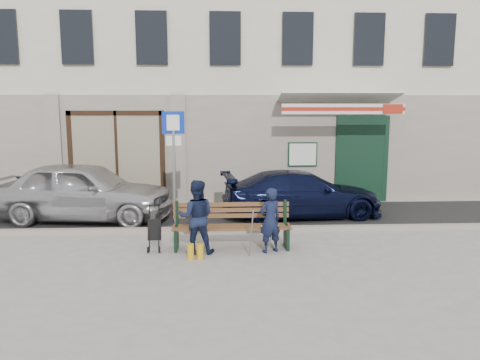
{
  "coord_description": "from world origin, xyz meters",
  "views": [
    {
      "loc": [
        -0.25,
        -8.96,
        2.86
      ],
      "look_at": [
        0.26,
        1.6,
        1.2
      ],
      "focal_mm": 35.0,
      "sensor_mm": 36.0,
      "label": 1
    }
  ],
  "objects": [
    {
      "name": "car_navy",
      "position": [
        1.96,
        2.96,
        0.61
      ],
      "size": [
        4.32,
        2.1,
        1.21
      ],
      "primitive_type": "imported",
      "rotation": [
        0.0,
        0.0,
        1.67
      ],
      "color": "black",
      "rests_on": "ground"
    },
    {
      "name": "ground",
      "position": [
        0.0,
        0.0,
        0.0
      ],
      "size": [
        80.0,
        80.0,
        0.0
      ],
      "primitive_type": "plane",
      "color": "#9E9991",
      "rests_on": "ground"
    },
    {
      "name": "car_silver",
      "position": [
        -3.63,
        2.8,
        0.76
      ],
      "size": [
        4.64,
        2.33,
        1.52
      ],
      "primitive_type": "imported",
      "rotation": [
        0.0,
        0.0,
        1.45
      ],
      "color": "#BBBBC0",
      "rests_on": "ground"
    },
    {
      "name": "woman",
      "position": [
        -0.67,
        -0.01,
        0.73
      ],
      "size": [
        0.72,
        0.57,
        1.46
      ],
      "primitive_type": "imported",
      "rotation": [
        0.0,
        0.0,
        3.11
      ],
      "color": "#131B36",
      "rests_on": "ground"
    },
    {
      "name": "bench",
      "position": [
        -0.02,
        0.26,
        0.46
      ],
      "size": [
        2.4,
        1.17,
        0.98
      ],
      "color": "brown",
      "rests_on": "ground"
    },
    {
      "name": "asphalt_lane",
      "position": [
        0.0,
        3.1,
        0.01
      ],
      "size": [
        60.0,
        3.2,
        0.01
      ],
      "primitive_type": "cube",
      "color": "#282828",
      "rests_on": "ground"
    },
    {
      "name": "building",
      "position": [
        0.01,
        8.45,
        4.97
      ],
      "size": [
        20.0,
        8.27,
        10.0
      ],
      "color": "beige",
      "rests_on": "ground"
    },
    {
      "name": "parking_sign",
      "position": [
        -1.24,
        1.74,
        1.86
      ],
      "size": [
        0.51,
        0.08,
        2.76
      ],
      "rotation": [
        0.0,
        0.0,
        -0.0
      ],
      "color": "gray",
      "rests_on": "ground"
    },
    {
      "name": "man",
      "position": [
        0.78,
        -0.02,
        0.65
      ],
      "size": [
        0.56,
        0.48,
        1.3
      ],
      "primitive_type": "imported",
      "rotation": [
        0.0,
        0.0,
        3.56
      ],
      "color": "#131934",
      "rests_on": "ground"
    },
    {
      "name": "stroller",
      "position": [
        -1.52,
        0.19,
        0.4
      ],
      "size": [
        0.27,
        0.38,
        0.9
      ],
      "rotation": [
        0.0,
        0.0,
        0.03
      ],
      "color": "black",
      "rests_on": "ground"
    },
    {
      "name": "curb",
      "position": [
        0.0,
        1.5,
        0.06
      ],
      "size": [
        60.0,
        0.18,
        0.12
      ],
      "primitive_type": "cube",
      "color": "#9E9384",
      "rests_on": "ground"
    }
  ]
}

